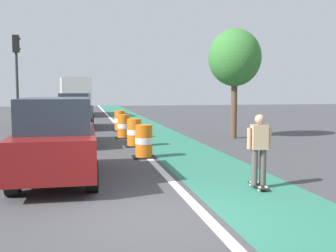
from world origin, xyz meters
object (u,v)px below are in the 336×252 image
at_px(traffic_barrel_mid, 134,133).
at_px(street_tree_sidewalk, 235,58).
at_px(traffic_barrel_back, 124,127).
at_px(parked_sedan_second, 67,124).
at_px(traffic_light_corner, 17,66).
at_px(pedestrian_crossing, 32,114).
at_px(delivery_truck_down_block, 75,94).
at_px(parked_suv_third, 76,110).
at_px(traffic_barrel_far, 120,121).
at_px(skateboarder_on_lane, 259,149).
at_px(traffic_barrel_front, 144,142).
at_px(parked_suv_nearest, 57,138).

height_order(traffic_barrel_mid, street_tree_sidewalk, street_tree_sidewalk).
bearing_deg(traffic_barrel_back, traffic_barrel_mid, -87.22).
distance_m(parked_sedan_second, traffic_light_corner, 7.07).
bearing_deg(parked_sedan_second, traffic_barrel_mid, -21.27).
bearing_deg(pedestrian_crossing, street_tree_sidewalk, -34.15).
bearing_deg(traffic_barrel_mid, delivery_truck_down_block, 97.52).
xyz_separation_m(parked_sedan_second, traffic_light_corner, (-2.76, 5.94, 2.67)).
relative_size(parked_sedan_second, pedestrian_crossing, 2.56).
distance_m(traffic_barrel_back, pedestrian_crossing, 7.21).
xyz_separation_m(traffic_barrel_back, delivery_truck_down_block, (-2.53, 17.41, 1.31)).
xyz_separation_m(parked_suv_third, traffic_barrel_far, (2.37, -1.93, -0.50)).
xyz_separation_m(traffic_barrel_mid, traffic_barrel_far, (-0.01, 6.30, 0.00)).
distance_m(traffic_barrel_mid, traffic_barrel_far, 6.30).
bearing_deg(skateboarder_on_lane, traffic_barrel_front, 112.34).
distance_m(parked_suv_third, pedestrian_crossing, 2.43).
height_order(skateboarder_on_lane, traffic_barrel_back, skateboarder_on_lane).
bearing_deg(traffic_barrel_front, pedestrian_crossing, 113.46).
relative_size(traffic_light_corner, pedestrian_crossing, 3.17).
relative_size(traffic_barrel_mid, traffic_barrel_far, 1.00).
xyz_separation_m(parked_suv_third, traffic_barrel_mid, (2.38, -8.23, -0.50)).
xyz_separation_m(traffic_barrel_back, traffic_barrel_far, (0.12, 3.49, 0.00)).
distance_m(parked_suv_nearest, parked_sedan_second, 6.59).
bearing_deg(parked_suv_nearest, parked_sedan_second, 89.91).
distance_m(traffic_barrel_back, traffic_light_corner, 7.30).
relative_size(parked_suv_third, traffic_light_corner, 0.92).
distance_m(parked_sedan_second, traffic_barrel_back, 3.07).
height_order(traffic_barrel_mid, traffic_light_corner, traffic_light_corner).
bearing_deg(delivery_truck_down_block, traffic_barrel_far, -79.21).
distance_m(traffic_barrel_far, street_tree_sidewalk, 7.35).
xyz_separation_m(parked_sedan_second, delivery_truck_down_block, (-0.06, 19.21, 1.01)).
xyz_separation_m(parked_suv_nearest, traffic_barrel_far, (2.60, 11.87, -0.50)).
bearing_deg(delivery_truck_down_block, traffic_barrel_mid, -82.48).
bearing_deg(parked_suv_nearest, traffic_barrel_back, 73.51).
xyz_separation_m(parked_suv_third, street_tree_sidewalk, (7.22, -6.49, 2.63)).
relative_size(traffic_barrel_back, pedestrian_crossing, 0.68).
xyz_separation_m(parked_suv_nearest, traffic_light_corner, (-2.75, 12.52, 2.47)).
bearing_deg(traffic_barrel_back, parked_suv_nearest, -106.49).
distance_m(traffic_barrel_mid, traffic_barrel_back, 2.81).
height_order(traffic_barrel_back, street_tree_sidewalk, street_tree_sidewalk).
relative_size(traffic_barrel_front, traffic_barrel_mid, 1.00).
relative_size(parked_suv_nearest, parked_sedan_second, 1.12).
height_order(traffic_barrel_front, traffic_barrel_mid, same).
height_order(traffic_barrel_front, delivery_truck_down_block, delivery_truck_down_block).
relative_size(parked_suv_third, traffic_barrel_front, 4.31).
relative_size(delivery_truck_down_block, traffic_light_corner, 1.52).
height_order(skateboarder_on_lane, delivery_truck_down_block, delivery_truck_down_block).
xyz_separation_m(traffic_barrel_mid, street_tree_sidewalk, (4.84, 1.74, 3.14)).
bearing_deg(skateboarder_on_lane, traffic_barrel_back, 101.30).
xyz_separation_m(parked_suv_nearest, delivery_truck_down_block, (-0.05, 25.79, 0.81)).
bearing_deg(pedestrian_crossing, traffic_barrel_front, -66.54).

